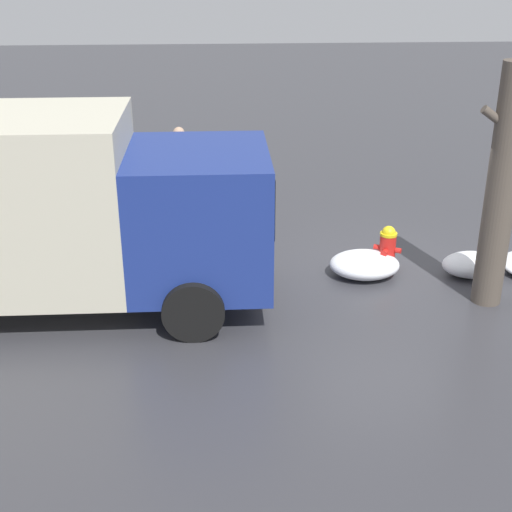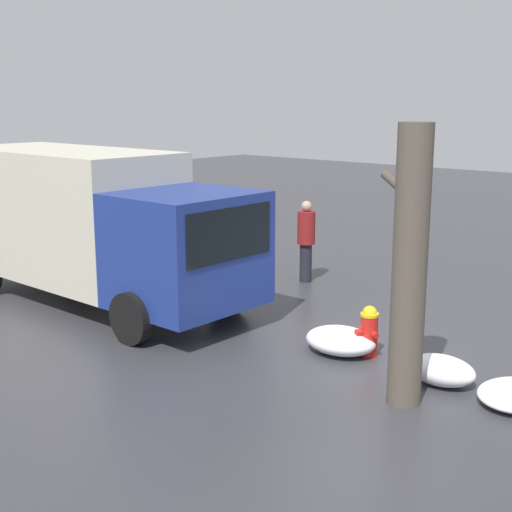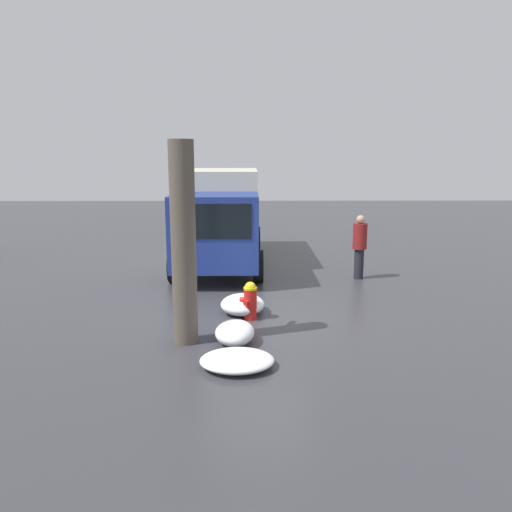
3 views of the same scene
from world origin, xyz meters
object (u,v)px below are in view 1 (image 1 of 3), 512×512
(fire_hydrant, at_px, (387,248))
(pedestrian, at_px, (180,167))
(delivery_truck, at_px, (12,207))
(tree_trunk, at_px, (501,188))

(fire_hydrant, height_order, pedestrian, pedestrian)
(delivery_truck, xyz_separation_m, pedestrian, (-2.31, -4.08, -0.65))
(fire_hydrant, relative_size, delivery_truck, 0.11)
(tree_trunk, bearing_deg, delivery_truck, -2.13)
(tree_trunk, bearing_deg, pedestrian, -41.08)
(tree_trunk, distance_m, pedestrian, 6.68)
(delivery_truck, height_order, pedestrian, delivery_truck)
(fire_hydrant, xyz_separation_m, delivery_truck, (5.97, 0.95, 1.22))
(delivery_truck, distance_m, pedestrian, 4.73)
(delivery_truck, bearing_deg, tree_trunk, 87.96)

